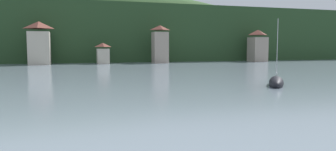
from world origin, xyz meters
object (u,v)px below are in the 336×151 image
Objects in this scene: shore_building_central at (160,45)px; shore_building_westcentral at (103,54)px; shore_building_west at (39,44)px; shore_building_eastcentral at (258,46)px; sailboat_mid_1 at (276,83)px.

shore_building_westcentral is at bearing -179.92° from shore_building_central.
shore_building_west reaches higher than shore_building_westcentral.
shore_building_central reaches higher than shore_building_eastcentral.
shore_building_westcentral is 0.57× the size of shore_building_eastcentral.
shore_building_west is 32.19m from shore_building_central.
sailboat_mid_1 is (-1.47, -56.10, -4.86)m from shore_building_central.
shore_building_west reaches higher than sailboat_mid_1.
shore_building_central is at bearing -179.19° from shore_building_eastcentral.
sailboat_mid_1 is (30.71, -56.87, -5.05)m from shore_building_west.
shore_building_west is at bearing 178.63° from shore_building_central.
shore_building_eastcentral is at bearing 4.15° from sailboat_mid_1.
shore_building_west is 1.04× the size of shore_building_central.
shore_building_eastcentral is (48.27, 0.48, 2.09)m from shore_building_westcentral.
shore_building_westcentral is 0.69× the size of sailboat_mid_1.
shore_building_westcentral is 0.53× the size of shore_building_central.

